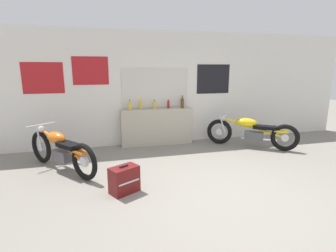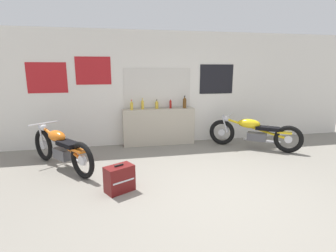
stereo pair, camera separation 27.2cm
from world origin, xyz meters
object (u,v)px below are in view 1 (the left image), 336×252
at_px(bottle_center, 155,105).
at_px(motorcycle_yellow, 251,132).
at_px(bottle_left_center, 141,105).
at_px(bottle_right_center, 168,104).
at_px(bottle_rightmost, 182,103).
at_px(motorcycle_orange, 61,150).
at_px(bottle_leftmost, 130,106).
at_px(hard_case_darkred, 124,180).

bearing_deg(bottle_center, motorcycle_yellow, -20.62).
xyz_separation_m(bottle_left_center, bottle_right_center, (0.70, 0.01, -0.01)).
distance_m(bottle_left_center, motorcycle_yellow, 2.78).
height_order(bottle_rightmost, motorcycle_orange, bottle_rightmost).
relative_size(bottle_leftmost, bottle_center, 1.09).
bearing_deg(hard_case_darkred, motorcycle_orange, 131.20).
relative_size(motorcycle_yellow, hard_case_darkred, 3.54).
relative_size(bottle_leftmost, hard_case_darkred, 0.48).
height_order(bottle_right_center, motorcycle_yellow, bottle_right_center).
height_order(bottle_center, hard_case_darkred, bottle_center).
distance_m(motorcycle_yellow, hard_case_darkred, 3.63).
distance_m(bottle_leftmost, motorcycle_orange, 1.98).
bearing_deg(hard_case_darkred, motorcycle_yellow, 26.93).
distance_m(bottle_center, motorcycle_orange, 2.51).
xyz_separation_m(bottle_right_center, hard_case_darkred, (-1.36, -2.46, -0.82)).
bearing_deg(hard_case_darkred, bottle_left_center, 75.08).
bearing_deg(bottle_left_center, motorcycle_yellow, -17.52).
bearing_deg(bottle_center, motorcycle_orange, -148.74).
xyz_separation_m(bottle_right_center, motorcycle_orange, (-2.43, -1.25, -0.62)).
relative_size(bottle_rightmost, hard_case_darkred, 0.62).
relative_size(bottle_left_center, hard_case_darkred, 0.53).
relative_size(bottle_center, bottle_right_center, 0.89).
relative_size(bottle_leftmost, bottle_right_center, 0.97).
height_order(bottle_left_center, bottle_center, bottle_left_center).
distance_m(bottle_center, motorcycle_yellow, 2.46).
xyz_separation_m(bottle_leftmost, bottle_center, (0.63, 0.07, -0.01)).
relative_size(bottle_right_center, hard_case_darkred, 0.50).
distance_m(bottle_right_center, motorcycle_orange, 2.80).
bearing_deg(motorcycle_orange, bottle_left_center, 35.76).
xyz_separation_m(bottle_leftmost, hard_case_darkred, (-0.38, -2.41, -0.82)).
bearing_deg(motorcycle_orange, bottle_rightmost, 23.41).
distance_m(bottle_right_center, hard_case_darkred, 2.93).
bearing_deg(bottle_rightmost, bottle_leftmost, -179.41).
relative_size(bottle_left_center, bottle_rightmost, 0.86).
relative_size(bottle_rightmost, motorcycle_yellow, 0.17).
xyz_separation_m(bottle_left_center, motorcycle_yellow, (2.58, -0.81, -0.65)).
bearing_deg(bottle_right_center, hard_case_darkred, -118.88).
height_order(motorcycle_yellow, hard_case_darkred, motorcycle_yellow).
bearing_deg(bottle_left_center, motorcycle_orange, -144.24).
xyz_separation_m(bottle_rightmost, motorcycle_yellow, (1.52, -0.78, -0.67)).
xyz_separation_m(motorcycle_yellow, hard_case_darkred, (-3.23, -1.64, -0.18)).
bearing_deg(bottle_center, bottle_left_center, -176.46).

